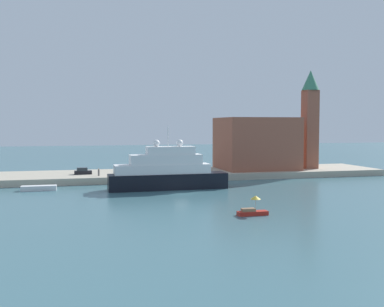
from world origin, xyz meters
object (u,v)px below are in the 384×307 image
small_motorboat (252,210)px  harbor_building (256,143)px  mooring_bollard (186,173)px  work_barge (39,188)px  bell_tower (310,115)px  parked_car (83,171)px  large_yacht (167,172)px  person_figure (99,172)px

small_motorboat → harbor_building: (20.28, 47.89, 7.06)m
mooring_bollard → work_barge: bearing=-167.1°
small_motorboat → bell_tower: size_ratio=0.17×
parked_car → harbor_building: bearing=2.8°
bell_tower → mooring_bollard: (-33.66, -6.38, -13.12)m
small_motorboat → bell_tower: bearing=53.4°
harbor_building → mooring_bollard: 22.73m
harbor_building → small_motorboat: bearing=-113.0°
large_yacht → parked_car: (-15.54, 17.75, -1.22)m
large_yacht → mooring_bollard: large_yacht is taller
large_yacht → person_figure: bearing=131.9°
large_yacht → work_barge: size_ratio=3.57×
large_yacht → parked_car: 23.62m
parked_car → person_figure: person_figure is taller
large_yacht → bell_tower: size_ratio=0.93×
work_barge → bell_tower: (64.20, 13.36, 14.51)m
small_motorboat → harbor_building: size_ratio=0.24×
work_barge → large_yacht: bearing=-9.9°
large_yacht → mooring_bollard: bearing=59.2°
large_yacht → work_barge: (-23.90, 4.16, -2.84)m
harbor_building → bell_tower: size_ratio=0.73×
large_yacht → parked_car: size_ratio=6.01×
small_motorboat → work_barge: small_motorboat is taller
parked_car → person_figure: size_ratio=2.42×
parked_car → mooring_bollard: (22.17, -6.60, -0.23)m
bell_tower → person_figure: 54.21m
bell_tower → person_figure: bearing=-175.8°
large_yacht → person_figure: large_yacht is taller
large_yacht → harbor_building: harbor_building is taller
small_motorboat → person_figure: person_figure is taller
work_barge → person_figure: (11.66, 9.49, 1.72)m
bell_tower → person_figure: size_ratio=15.54×
harbor_building → work_barge: bearing=-162.8°
harbor_building → parked_car: 42.75m
harbor_building → bell_tower: (13.53, -2.31, 7.12)m
mooring_bollard → harbor_building: bearing=23.3°
bell_tower → person_figure: (-52.54, -3.87, -12.79)m
harbor_building → person_figure: 39.90m
small_motorboat → mooring_bollard: size_ratio=5.30×
mooring_bollard → person_figure: bearing=172.4°
small_motorboat → parked_car: size_ratio=1.11×
large_yacht → small_motorboat: large_yacht is taller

